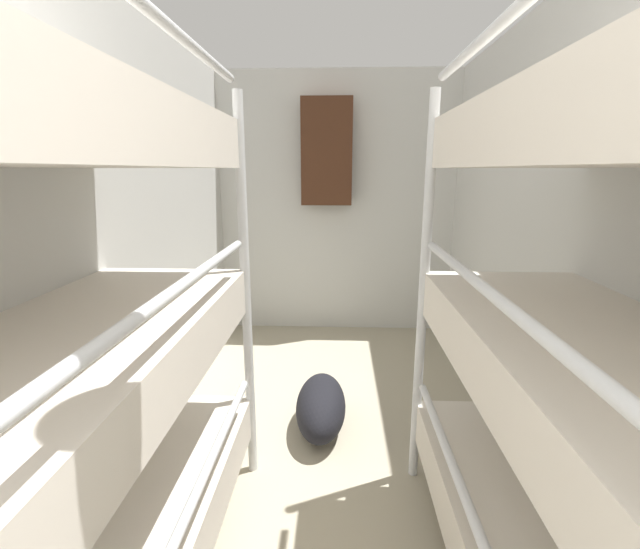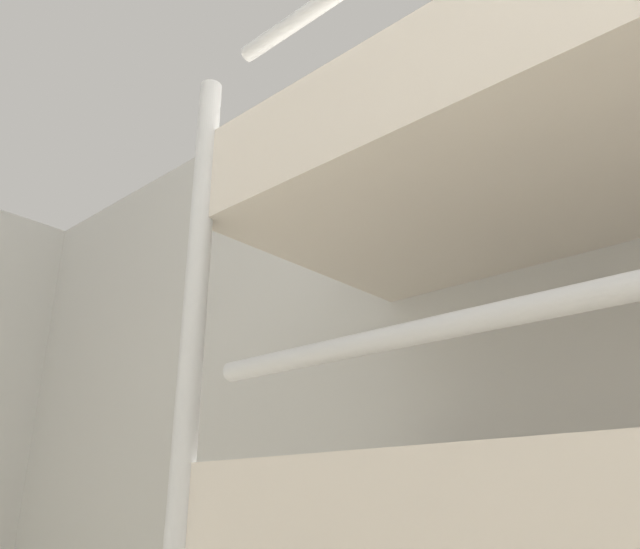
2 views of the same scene
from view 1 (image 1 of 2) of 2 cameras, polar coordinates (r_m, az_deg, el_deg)
The scene contains 7 objects.
wall_left at distance 2.12m, azimuth -29.43°, elevation 3.22°, with size 0.06×4.48×2.34m.
wall_right at distance 2.10m, azimuth 33.44°, elevation 2.63°, with size 0.06×4.48×2.34m.
wall_back at distance 3.99m, azimuth 2.23°, elevation 9.10°, with size 2.26×0.06×2.34m.
bunk_stack_left_near at distance 1.34m, azimuth -32.67°, elevation -11.96°, with size 0.68×1.77×1.86m.
bunk_stack_right_near at distance 1.32m, azimuth 35.96°, elevation -12.80°, with size 0.68×1.77×1.86m.
duffel_bag at distance 2.63m, azimuth 0.12°, elevation -17.17°, with size 0.29×0.62×0.29m.
hanging_coat at distance 3.84m, azimuth 0.89°, elevation 15.98°, with size 0.44×0.12×0.90m.
Camera 1 is at (0.02, 0.41, 1.49)m, focal length 24.00 mm.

